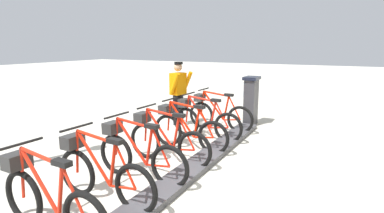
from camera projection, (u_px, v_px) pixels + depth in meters
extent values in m
plane|color=beige|center=(191.00, 173.00, 5.15)|extent=(60.00, 60.00, 0.00)
cube|color=#47474C|center=(191.00, 170.00, 5.14)|extent=(0.44, 6.48, 0.10)
cube|color=#38383D|center=(251.00, 102.00, 8.16)|extent=(0.28, 0.44, 1.20)
cube|color=#194C8C|center=(246.00, 89.00, 8.15)|extent=(0.03, 0.30, 0.40)
cube|color=black|center=(252.00, 78.00, 8.03)|extent=(0.36, 0.52, 0.08)
torus|color=black|center=(240.00, 120.00, 7.38)|extent=(0.67, 0.10, 0.67)
torus|color=black|center=(201.00, 115.00, 7.89)|extent=(0.67, 0.10, 0.67)
cylinder|color=red|center=(214.00, 105.00, 7.67)|extent=(0.60, 0.07, 0.70)
cylinder|color=red|center=(226.00, 108.00, 7.51)|extent=(0.16, 0.05, 0.61)
cylinder|color=red|center=(216.00, 94.00, 7.58)|extent=(0.69, 0.07, 0.11)
cylinder|color=red|center=(232.00, 120.00, 7.49)|extent=(0.43, 0.05, 0.09)
cylinder|color=red|center=(234.00, 108.00, 7.40)|extent=(0.33, 0.05, 0.56)
cylinder|color=red|center=(202.00, 103.00, 7.81)|extent=(0.10, 0.04, 0.62)
cube|color=black|center=(229.00, 95.00, 7.41)|extent=(0.22, 0.11, 0.06)
cylinder|color=black|center=(204.00, 89.00, 7.73)|extent=(0.06, 0.54, 0.03)
cube|color=#2D2D2D|center=(200.00, 98.00, 7.82)|extent=(0.21, 0.29, 0.18)
torus|color=black|center=(228.00, 128.00, 6.67)|extent=(0.67, 0.10, 0.67)
torus|color=black|center=(186.00, 122.00, 7.18)|extent=(0.67, 0.10, 0.67)
cylinder|color=red|center=(199.00, 112.00, 6.96)|extent=(0.60, 0.07, 0.70)
cylinder|color=red|center=(213.00, 115.00, 6.80)|extent=(0.16, 0.05, 0.61)
cylinder|color=red|center=(202.00, 99.00, 6.87)|extent=(0.69, 0.07, 0.11)
cylinder|color=red|center=(219.00, 128.00, 6.78)|extent=(0.43, 0.05, 0.09)
cylinder|color=red|center=(222.00, 115.00, 6.69)|extent=(0.33, 0.05, 0.56)
cylinder|color=red|center=(187.00, 109.00, 7.10)|extent=(0.10, 0.04, 0.62)
cube|color=black|center=(216.00, 100.00, 6.70)|extent=(0.22, 0.11, 0.06)
cylinder|color=black|center=(188.00, 94.00, 7.02)|extent=(0.06, 0.54, 0.03)
cube|color=#2D2D2D|center=(184.00, 103.00, 7.12)|extent=(0.21, 0.29, 0.18)
torus|color=black|center=(213.00, 138.00, 5.96)|extent=(0.67, 0.10, 0.67)
torus|color=black|center=(168.00, 130.00, 6.47)|extent=(0.67, 0.10, 0.67)
cylinder|color=red|center=(182.00, 119.00, 6.25)|extent=(0.60, 0.07, 0.70)
cylinder|color=red|center=(197.00, 123.00, 6.09)|extent=(0.16, 0.05, 0.61)
cylinder|color=red|center=(184.00, 105.00, 6.16)|extent=(0.69, 0.07, 0.11)
cylinder|color=red|center=(203.00, 137.00, 6.07)|extent=(0.43, 0.05, 0.09)
cylinder|color=red|center=(206.00, 123.00, 5.98)|extent=(0.33, 0.05, 0.56)
cylinder|color=red|center=(169.00, 116.00, 6.40)|extent=(0.10, 0.04, 0.62)
cube|color=black|center=(199.00, 107.00, 6.00)|extent=(0.22, 0.11, 0.06)
cylinder|color=black|center=(170.00, 99.00, 6.31)|extent=(0.06, 0.54, 0.03)
cube|color=#2D2D2D|center=(166.00, 109.00, 6.41)|extent=(0.21, 0.29, 0.18)
torus|color=black|center=(194.00, 150.00, 5.25)|extent=(0.67, 0.10, 0.67)
torus|color=black|center=(145.00, 141.00, 5.76)|extent=(0.67, 0.10, 0.67)
cylinder|color=red|center=(160.00, 129.00, 5.54)|extent=(0.60, 0.07, 0.70)
cylinder|color=red|center=(176.00, 133.00, 5.38)|extent=(0.16, 0.05, 0.61)
cylinder|color=red|center=(162.00, 113.00, 5.45)|extent=(0.69, 0.07, 0.11)
cylinder|color=red|center=(184.00, 150.00, 5.36)|extent=(0.43, 0.05, 0.09)
cylinder|color=red|center=(187.00, 134.00, 5.27)|extent=(0.33, 0.05, 0.56)
cylinder|color=red|center=(146.00, 125.00, 5.69)|extent=(0.10, 0.04, 0.62)
cube|color=black|center=(179.00, 115.00, 5.29)|extent=(0.22, 0.11, 0.06)
cylinder|color=black|center=(147.00, 106.00, 5.60)|extent=(0.06, 0.54, 0.03)
cube|color=#2D2D2D|center=(142.00, 117.00, 5.70)|extent=(0.21, 0.29, 0.18)
torus|color=black|center=(170.00, 167.00, 4.54)|extent=(0.67, 0.10, 0.67)
torus|color=black|center=(116.00, 154.00, 5.05)|extent=(0.67, 0.10, 0.67)
cylinder|color=red|center=(132.00, 141.00, 4.83)|extent=(0.60, 0.07, 0.70)
cylinder|color=red|center=(149.00, 147.00, 4.67)|extent=(0.16, 0.05, 0.61)
cylinder|color=red|center=(134.00, 123.00, 4.74)|extent=(0.69, 0.07, 0.11)
cylinder|color=red|center=(158.00, 166.00, 4.65)|extent=(0.43, 0.05, 0.09)
cylinder|color=red|center=(161.00, 147.00, 4.56)|extent=(0.33, 0.05, 0.56)
cylinder|color=red|center=(117.00, 137.00, 4.98)|extent=(0.10, 0.04, 0.62)
cube|color=black|center=(152.00, 126.00, 4.58)|extent=(0.22, 0.11, 0.06)
cylinder|color=black|center=(117.00, 115.00, 4.89)|extent=(0.06, 0.54, 0.03)
cube|color=#2D2D2D|center=(112.00, 128.00, 4.99)|extent=(0.21, 0.29, 0.18)
torus|color=black|center=(136.00, 189.00, 3.84)|extent=(0.67, 0.10, 0.67)
torus|color=black|center=(77.00, 172.00, 4.34)|extent=(0.67, 0.10, 0.67)
cylinder|color=red|center=(94.00, 158.00, 4.12)|extent=(0.60, 0.07, 0.70)
cylinder|color=red|center=(113.00, 165.00, 3.96)|extent=(0.16, 0.05, 0.61)
cylinder|color=red|center=(95.00, 137.00, 4.04)|extent=(0.69, 0.07, 0.11)
cylinder|color=red|center=(123.00, 187.00, 3.94)|extent=(0.43, 0.05, 0.09)
cylinder|color=red|center=(125.00, 166.00, 3.86)|extent=(0.33, 0.05, 0.56)
cylinder|color=red|center=(77.00, 152.00, 4.27)|extent=(0.10, 0.04, 0.62)
cube|color=black|center=(115.00, 141.00, 3.87)|extent=(0.22, 0.11, 0.06)
cylinder|color=black|center=(77.00, 127.00, 4.18)|extent=(0.06, 0.54, 0.03)
cube|color=#2D2D2D|center=(73.00, 141.00, 4.28)|extent=(0.21, 0.29, 0.18)
torus|color=black|center=(24.00, 197.00, 3.64)|extent=(0.67, 0.10, 0.67)
cylinder|color=red|center=(40.00, 181.00, 3.41)|extent=(0.60, 0.07, 0.70)
cylinder|color=red|center=(60.00, 191.00, 3.26)|extent=(0.16, 0.05, 0.61)
cylinder|color=red|center=(40.00, 157.00, 3.33)|extent=(0.69, 0.07, 0.11)
cylinder|color=red|center=(74.00, 194.00, 3.15)|extent=(0.33, 0.05, 0.56)
cylinder|color=red|center=(22.00, 173.00, 3.56)|extent=(0.10, 0.04, 0.62)
cube|color=black|center=(62.00, 163.00, 3.16)|extent=(0.22, 0.11, 0.06)
cylinder|color=black|center=(21.00, 144.00, 3.48)|extent=(0.06, 0.54, 0.03)
cube|color=#2D2D2D|center=(17.00, 161.00, 3.57)|extent=(0.21, 0.29, 0.18)
cube|color=white|center=(183.00, 122.00, 8.28)|extent=(0.27, 0.15, 0.10)
cube|color=white|center=(174.00, 123.00, 8.18)|extent=(0.27, 0.15, 0.10)
cylinder|color=black|center=(181.00, 108.00, 8.23)|extent=(0.15, 0.15, 0.82)
cylinder|color=black|center=(176.00, 110.00, 8.07)|extent=(0.15, 0.15, 0.82)
cube|color=orange|center=(178.00, 84.00, 8.02)|extent=(0.32, 0.44, 0.56)
cylinder|color=orange|center=(187.00, 82.00, 8.16)|extent=(0.35, 0.15, 0.57)
cylinder|color=orange|center=(175.00, 84.00, 7.75)|extent=(0.35, 0.15, 0.57)
sphere|color=tan|center=(178.00, 67.00, 7.94)|extent=(0.22, 0.22, 0.22)
cylinder|color=black|center=(178.00, 63.00, 7.90)|extent=(0.22, 0.22, 0.06)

